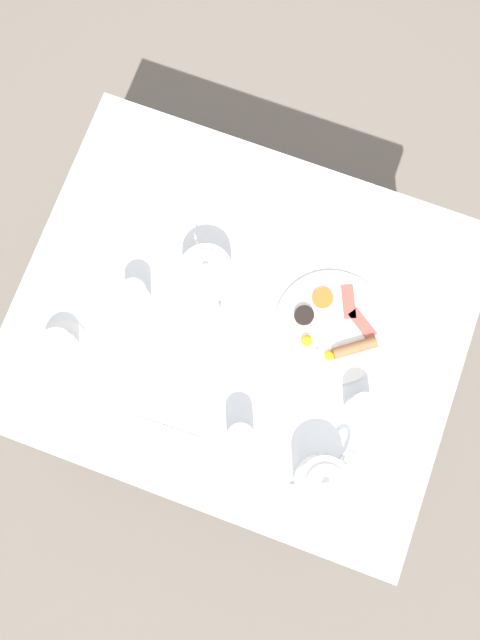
{
  "coord_description": "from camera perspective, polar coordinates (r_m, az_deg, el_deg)",
  "views": [
    {
      "loc": [
        -0.25,
        -0.09,
        2.27
      ],
      "look_at": [
        0.0,
        0.0,
        0.78
      ],
      "focal_mm": 35.0,
      "sensor_mm": 36.0,
      "label": 1
    }
  ],
  "objects": [
    {
      "name": "ground_plane",
      "position": [
        2.29,
        0.0,
        -3.5
      ],
      "size": [
        8.0,
        8.0,
        0.0
      ],
      "primitive_type": "plane",
      "color": "#70665B"
    },
    {
      "name": "knife_by_plate",
      "position": [
        1.63,
        -12.23,
        8.69
      ],
      "size": [
        0.21,
        0.11,
        0.0
      ],
      "rotation": [
        0.0,
        0.0,
        4.26
      ],
      "color": "silver",
      "rests_on": "table"
    },
    {
      "name": "wine_glass_spare",
      "position": [
        1.52,
        -9.54,
        2.19
      ],
      "size": [
        0.07,
        0.07,
        0.09
      ],
      "color": "white",
      "rests_on": "table"
    },
    {
      "name": "teapot_far",
      "position": [
        1.5,
        -3.03,
        4.13
      ],
      "size": [
        0.18,
        0.14,
        0.13
      ],
      "rotation": [
        0.0,
        0.0,
        0.66
      ],
      "color": "white",
      "rests_on": "table"
    },
    {
      "name": "water_glass_tall",
      "position": [
        1.49,
        11.03,
        -7.86
      ],
      "size": [
        0.07,
        0.07,
        0.1
      ],
      "color": "white",
      "rests_on": "table"
    },
    {
      "name": "water_glass_short",
      "position": [
        1.46,
        0.07,
        -10.69
      ],
      "size": [
        0.07,
        0.07,
        0.1
      ],
      "color": "white",
      "rests_on": "table"
    },
    {
      "name": "teapot_near",
      "position": [
        1.47,
        7.61,
        -14.48
      ],
      "size": [
        0.2,
        0.12,
        0.13
      ],
      "rotation": [
        0.0,
        0.0,
        2.68
      ],
      "color": "white",
      "rests_on": "table"
    },
    {
      "name": "fork_by_plate",
      "position": [
        1.52,
        -6.61,
        -9.91
      ],
      "size": [
        0.02,
        0.17,
        0.0
      ],
      "rotation": [
        0.0,
        0.0,
        3.18
      ],
      "color": "silver",
      "rests_on": "table"
    },
    {
      "name": "table",
      "position": [
        1.61,
        0.0,
        -0.61
      ],
      "size": [
        0.91,
        1.1,
        0.76
      ],
      "color": "silver",
      "rests_on": "ground_plane"
    },
    {
      "name": "breakfast_plate",
      "position": [
        1.54,
        8.41,
        -0.79
      ],
      "size": [
        0.28,
        0.28,
        0.04
      ],
      "color": "white",
      "rests_on": "table"
    },
    {
      "name": "teacup_with_saucer_left",
      "position": [
        1.56,
        -16.18,
        -2.44
      ],
      "size": [
        0.14,
        0.14,
        0.07
      ],
      "color": "white",
      "rests_on": "table"
    }
  ]
}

